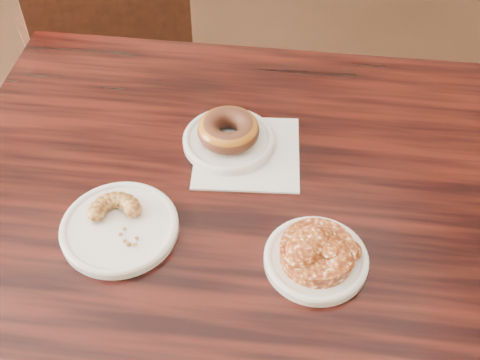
{
  "coord_description": "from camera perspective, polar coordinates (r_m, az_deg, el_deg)",
  "views": [
    {
      "loc": [
        0.24,
        -0.83,
        1.47
      ],
      "look_at": [
        0.32,
        -0.22,
        0.8
      ],
      "focal_mm": 45.0,
      "sensor_mm": 36.0,
      "label": 1
    }
  ],
  "objects": [
    {
      "name": "floor",
      "position": [
        1.71,
        -12.15,
        -13.99
      ],
      "size": [
        5.0,
        5.0,
        0.0
      ],
      "primitive_type": "plane",
      "color": "black",
      "rests_on": "ground"
    },
    {
      "name": "cafe_table",
      "position": [
        1.24,
        -1.65,
        -14.69
      ],
      "size": [
        1.12,
        1.12,
        0.75
      ],
      "primitive_type": "cube",
      "rotation": [
        0.0,
        0.0,
        -0.26
      ],
      "color": "black",
      "rests_on": "floor"
    },
    {
      "name": "chair_far",
      "position": [
        1.85,
        -13.0,
        12.82
      ],
      "size": [
        0.58,
        0.58,
        0.9
      ],
      "primitive_type": null,
      "rotation": [
        0.0,
        0.0,
        3.47
      ],
      "color": "black",
      "rests_on": "floor"
    },
    {
      "name": "napkin",
      "position": [
        1.02,
        0.67,
        2.62
      ],
      "size": [
        0.21,
        0.21,
        0.0
      ],
      "primitive_type": "cube",
      "rotation": [
        0.0,
        0.0,
        -0.19
      ],
      "color": "white",
      "rests_on": "cafe_table"
    },
    {
      "name": "plate_donut",
      "position": [
        1.03,
        -1.09,
        3.76
      ],
      "size": [
        0.16,
        0.16,
        0.01
      ],
      "primitive_type": "cylinder",
      "color": "silver",
      "rests_on": "napkin"
    },
    {
      "name": "plate_cruller",
      "position": [
        0.93,
        -11.34,
        -4.49
      ],
      "size": [
        0.18,
        0.18,
        0.01
      ],
      "primitive_type": "cylinder",
      "color": "white",
      "rests_on": "cafe_table"
    },
    {
      "name": "plate_fritter",
      "position": [
        0.88,
        7.2,
        -7.49
      ],
      "size": [
        0.15,
        0.15,
        0.01
      ],
      "primitive_type": "cylinder",
      "color": "white",
      "rests_on": "cafe_table"
    },
    {
      "name": "glazed_donut",
      "position": [
        1.01,
        -1.11,
        4.76
      ],
      "size": [
        0.1,
        0.1,
        0.04
      ],
      "primitive_type": "torus",
      "color": "#9A5D16",
      "rests_on": "plate_donut"
    },
    {
      "name": "apple_fritter",
      "position": [
        0.86,
        7.35,
        -6.59
      ],
      "size": [
        0.15,
        0.15,
        0.04
      ],
      "primitive_type": null,
      "color": "#4A1707",
      "rests_on": "plate_fritter"
    },
    {
      "name": "cruller_fragment",
      "position": [
        0.91,
        -11.51,
        -3.78
      ],
      "size": [
        0.09,
        0.09,
        0.03
      ],
      "primitive_type": null,
      "color": "#592E11",
      "rests_on": "plate_cruller"
    }
  ]
}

